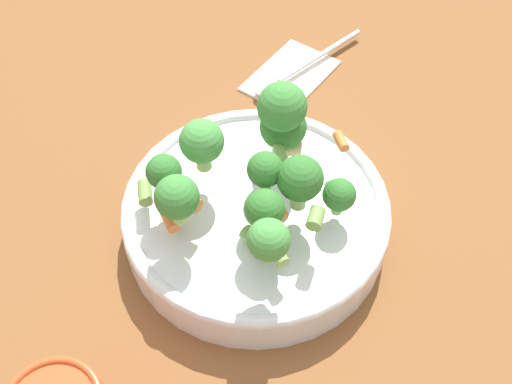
{
  "coord_description": "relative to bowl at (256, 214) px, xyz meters",
  "views": [
    {
      "loc": [
        0.25,
        0.24,
        0.51
      ],
      "look_at": [
        0.0,
        0.0,
        0.06
      ],
      "focal_mm": 42.0,
      "sensor_mm": 36.0,
      "label": 1
    }
  ],
  "objects": [
    {
      "name": "pasta_salad",
      "position": [
        -0.0,
        0.0,
        0.07
      ],
      "size": [
        0.19,
        0.17,
        0.1
      ],
      "color": "#8CB766",
      "rests_on": "bowl"
    },
    {
      "name": "ground_plane",
      "position": [
        0.0,
        0.0,
        -0.03
      ],
      "size": [
        3.0,
        3.0,
        0.0
      ],
      "primitive_type": "plane",
      "color": "brown"
    },
    {
      "name": "spoon",
      "position": [
        -0.2,
        -0.13,
        -0.01
      ],
      "size": [
        0.18,
        0.03,
        0.01
      ],
      "rotation": [
        0.0,
        0.0,
        6.22
      ],
      "color": "silver",
      "rests_on": "napkin"
    },
    {
      "name": "napkin",
      "position": [
        -0.2,
        -0.13,
        -0.02
      ],
      "size": [
        0.13,
        0.09,
        0.01
      ],
      "color": "white",
      "rests_on": "ground_plane"
    },
    {
      "name": "bowl",
      "position": [
        0.0,
        0.0,
        0.0
      ],
      "size": [
        0.26,
        0.26,
        0.05
      ],
      "color": "silver",
      "rests_on": "ground_plane"
    }
  ]
}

